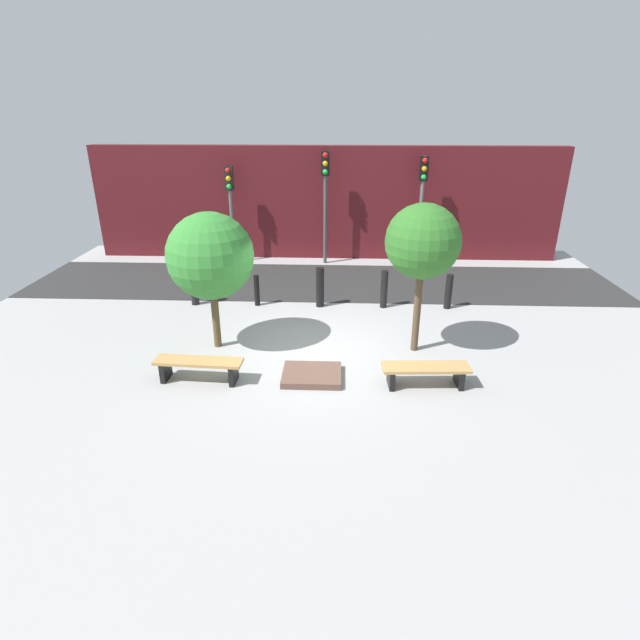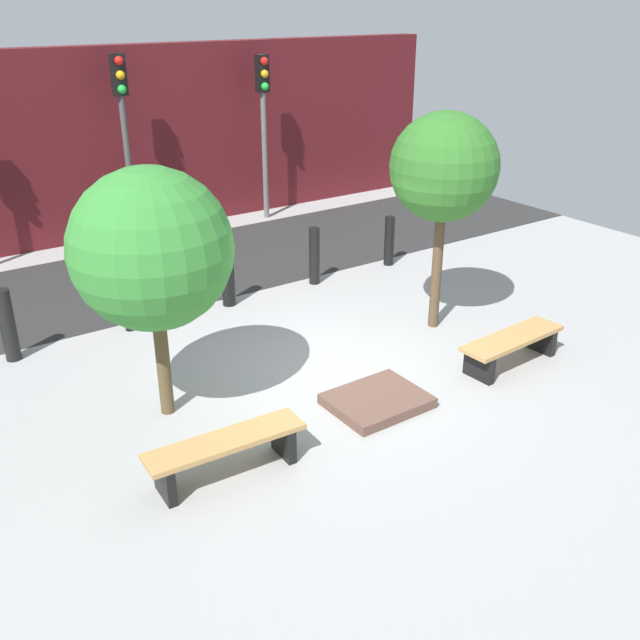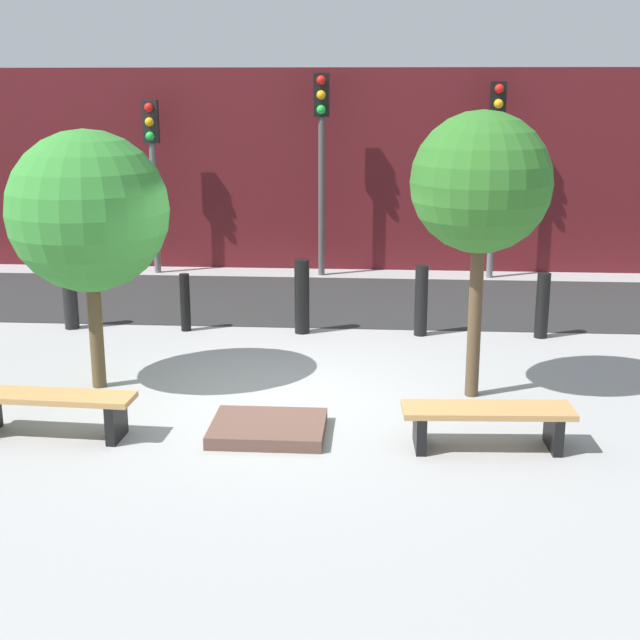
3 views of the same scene
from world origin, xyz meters
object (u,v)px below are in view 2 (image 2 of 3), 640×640
Objects in this scene: planter_bed at (377,401)px; bollard_right at (314,256)px; bollard_far_right at (389,241)px; traffic_light_mid_west at (123,116)px; bench_right at (512,344)px; tree_behind_right_bench at (444,168)px; bollard_left at (128,304)px; bollard_far_left at (8,325)px; bollard_center at (228,274)px; tree_behind_left_bench at (152,250)px; bench_left at (226,449)px; traffic_light_mid_east at (264,108)px.

bollard_right is (1.73, 3.94, 0.45)m from planter_bed.
traffic_light_mid_west is at bearing 130.21° from bollard_far_right.
tree_behind_right_bench is at bearing 86.96° from bench_right.
bench_right is 0.46× the size of traffic_light_mid_west.
tree_behind_right_bench is 7.03m from traffic_light_mid_west.
bollard_far_right is 0.25× the size of traffic_light_mid_west.
bollard_far_right is (5.19, 0.00, 0.04)m from bollard_left.
bollard_far_left is 1.73m from bollard_left.
bench_right is 1.58× the size of bollard_center.
tree_behind_left_bench is 4.48m from tree_behind_right_bench.
bollard_far_left reaches higher than bollard_right.
bench_left is at bearing -90.00° from tree_behind_left_bench.
tree_behind_left_bench is at bearing 93.04° from bench_left.
bollard_center reaches higher than bollard_right.
bench_left is 5.73m from bollard_right.
bollard_right is at bearing 49.24° from bench_left.
bollard_left is at bearing 130.76° from bench_right.
bollard_left reaches higher than planter_bed.
tree_behind_right_bench is (4.47, 0.00, 0.36)m from tree_behind_left_bench.
bollard_left is at bearing 113.74° from planter_bed.
bollard_right is at bearing 32.89° from tree_behind_left_bench.
tree_behind_left_bench is 0.93× the size of tree_behind_right_bench.
bollard_left is 0.83× the size of bollard_right.
bollard_right is at bearing -109.57° from traffic_light_mid_east.
bench_left is 2.06× the size of bollard_left.
tree_behind_right_bench reaches higher than bollard_left.
bench_right is at bearing -5.11° from planter_bed.
bollard_right is 4.90m from traffic_light_mid_west.
planter_bed is 4.32m from bollard_right.
tree_behind_left_bench reaches higher than bench_right.
tree_behind_left_bench is 3.75m from bollard_center.
bench_left is 4.17m from bollard_left.
tree_behind_left_bench is at bearing 157.58° from bench_right.
bench_right is 4.32m from bollard_far_right.
tree_behind_left_bench is (-4.47, 1.57, 1.81)m from bench_right.
bollard_center is at bearing -127.89° from traffic_light_mid_east.
traffic_light_mid_east is at bearing 50.85° from tree_behind_left_bench.
bollard_far_left reaches higher than bollard_far_right.
bollard_far_left is 1.24× the size of bollard_left.
tree_behind_right_bench is at bearing 0.00° from tree_behind_left_bench.
traffic_light_mid_east reaches higher than planter_bed.
bollard_left is at bearing -112.92° from traffic_light_mid_west.
planter_bed is at bearing -113.74° from bollard_right.
bollard_right is at bearing -67.08° from traffic_light_mid_west.
bollard_right is 4.77m from traffic_light_mid_east.
traffic_light_mid_west is at bearing 49.79° from bollard_far_left.
bench_left is 0.47× the size of traffic_light_mid_west.
bollard_far_left is at bearing 115.58° from tree_behind_left_bench.
bollard_far_left is 0.28× the size of traffic_light_mid_west.
tree_behind_right_bench is at bearing 31.55° from planter_bed.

